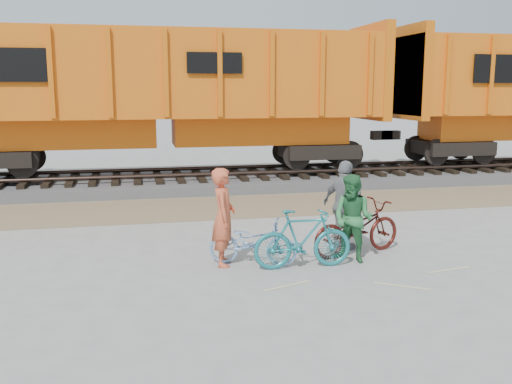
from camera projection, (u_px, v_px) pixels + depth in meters
ground at (330, 267)px, 10.09m from camera, size 120.00×120.00×0.00m
gravel_strip at (261, 205)px, 15.38m from camera, size 120.00×3.00×0.02m
ballast_bed at (238, 180)px, 18.72m from camera, size 120.00×4.00×0.30m
track at (238, 170)px, 18.66m from camera, size 120.00×2.60×0.24m
hopper_car_center at (163, 92)px, 17.72m from camera, size 14.00×3.13×4.65m
bicycle_blue at (252, 242)px, 10.16m from camera, size 1.69×1.13×0.84m
bicycle_teal at (303, 239)px, 9.95m from camera, size 1.76×0.52×1.06m
bicycle_maroon at (357, 228)px, 10.79m from camera, size 2.07×1.22×1.03m
person_solo at (224, 217)px, 10.07m from camera, size 0.54×0.71×1.75m
person_man at (353, 218)px, 10.30m from camera, size 0.97×0.98×1.60m
person_woman at (345, 205)px, 11.09m from camera, size 0.88×1.10×1.75m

